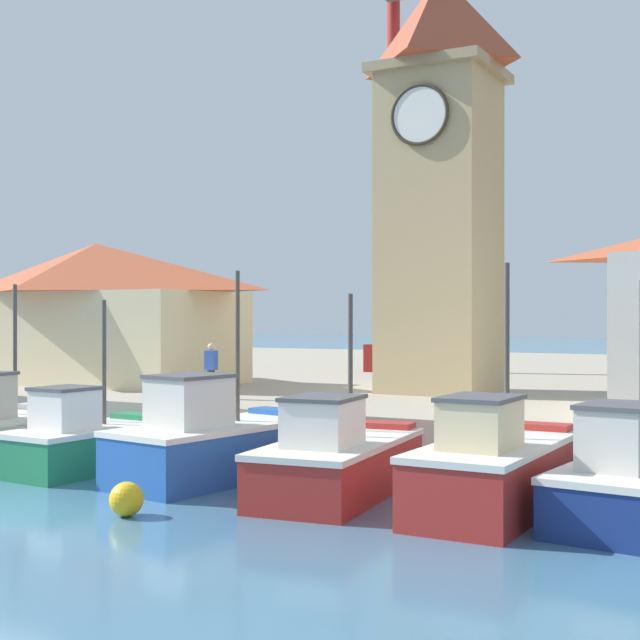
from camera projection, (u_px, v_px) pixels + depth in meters
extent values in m
cube|color=#A89E89|center=(482.00, 382.00, 40.71)|extent=(120.00, 40.00, 1.19)
cube|color=silver|center=(1.00, 441.00, 21.93)|extent=(2.52, 4.35, 1.03)
cube|color=silver|center=(47.00, 409.00, 23.62)|extent=(1.72, 0.84, 0.24)
cube|color=silver|center=(1.00, 419.00, 21.93)|extent=(2.59, 4.41, 0.12)
cylinder|color=#4C4742|center=(15.00, 349.00, 22.41)|extent=(0.10, 0.10, 3.27)
cube|color=#237A4C|center=(88.00, 451.00, 20.75)|extent=(2.10, 4.11, 0.92)
cube|color=#237A4C|center=(141.00, 419.00, 22.23)|extent=(1.61, 0.70, 0.24)
cube|color=silver|center=(88.00, 429.00, 20.75)|extent=(2.16, 4.17, 0.12)
cube|color=silver|center=(65.00, 410.00, 20.16)|extent=(1.19, 1.27, 0.89)
cube|color=#4C4C51|center=(65.00, 388.00, 20.16)|extent=(1.27, 1.35, 0.08)
cylinder|color=#4C4742|center=(104.00, 362.00, 21.17)|extent=(0.10, 0.10, 2.96)
torus|color=black|center=(65.00, 446.00, 21.46)|extent=(0.15, 0.53, 0.52)
cube|color=#2356A8|center=(218.00, 454.00, 19.63)|extent=(2.84, 5.28, 1.12)
cube|color=#2356A8|center=(284.00, 414.00, 21.42)|extent=(1.85, 0.87, 0.24)
cube|color=silver|center=(218.00, 426.00, 19.63)|extent=(2.91, 5.35, 0.12)
cube|color=beige|center=(189.00, 403.00, 18.93)|extent=(1.47, 1.68, 1.05)
cube|color=#4C4C51|center=(189.00, 376.00, 18.93)|extent=(1.56, 1.77, 0.08)
cylinder|color=#4C4742|center=(238.00, 346.00, 20.12)|extent=(0.10, 0.10, 3.40)
torus|color=black|center=(191.00, 448.00, 20.51)|extent=(0.20, 0.53, 0.52)
cube|color=#AD2823|center=(340.00, 470.00, 17.88)|extent=(2.53, 5.17, 0.99)
cube|color=#AD2823|center=(376.00, 427.00, 19.95)|extent=(1.76, 0.78, 0.24)
cube|color=silver|center=(340.00, 443.00, 17.88)|extent=(2.59, 5.23, 0.12)
cube|color=silver|center=(323.00, 423.00, 17.07)|extent=(1.36, 1.61, 0.88)
cube|color=#4C4C51|center=(323.00, 398.00, 17.07)|extent=(1.44, 1.70, 0.08)
cylinder|color=#4C4742|center=(350.00, 365.00, 18.45)|extent=(0.10, 0.10, 2.96)
torus|color=black|center=(295.00, 465.00, 18.53)|extent=(0.18, 0.53, 0.52)
cube|color=#AD2823|center=(496.00, 480.00, 16.40)|extent=(1.95, 5.05, 1.15)
cube|color=#AD2823|center=(531.00, 429.00, 18.37)|extent=(1.61, 0.62, 0.24)
cube|color=silver|center=(496.00, 446.00, 16.40)|extent=(2.01, 5.11, 0.12)
cube|color=beige|center=(480.00, 424.00, 15.63)|extent=(1.15, 1.52, 0.85)
cube|color=#4C4C51|center=(480.00, 398.00, 15.63)|extent=(1.23, 1.60, 0.08)
cylinder|color=#4C4742|center=(507.00, 351.00, 16.94)|extent=(0.10, 0.10, 3.35)
torus|color=black|center=(449.00, 473.00, 17.12)|extent=(0.13, 0.52, 0.52)
cube|color=navy|center=(632.00, 494.00, 15.68)|extent=(2.25, 5.03, 0.90)
cube|color=silver|center=(633.00, 466.00, 15.68)|extent=(2.32, 5.09, 0.12)
cube|color=beige|center=(618.00, 438.00, 14.98)|extent=(1.20, 1.56, 1.03)
cube|color=#4C4C51|center=(618.00, 406.00, 14.98)|extent=(1.29, 1.65, 0.08)
torus|color=black|center=(583.00, 486.00, 16.43)|extent=(0.17, 0.53, 0.52)
cube|color=tan|center=(440.00, 235.00, 28.22)|extent=(3.21, 3.21, 9.96)
cube|color=#9C865F|center=(440.00, 74.00, 28.21)|extent=(3.71, 3.71, 0.30)
pyramid|color=#A3472D|center=(440.00, 21.00, 28.20)|extent=(3.71, 3.71, 3.05)
cylinder|color=white|center=(420.00, 115.00, 26.75)|extent=(1.77, 0.12, 1.77)
torus|color=#332D23|center=(419.00, 115.00, 26.71)|extent=(1.89, 0.12, 1.89)
cube|color=beige|center=(96.00, 338.00, 32.62)|extent=(10.25, 5.26, 3.28)
pyramid|color=#B25133|center=(96.00, 268.00, 32.62)|extent=(10.65, 5.66, 1.82)
cube|color=maroon|center=(394.00, 358.00, 39.20)|extent=(2.00, 2.00, 1.20)
cylinder|color=red|center=(394.00, 138.00, 39.18)|extent=(0.56, 0.56, 18.18)
sphere|color=gold|center=(127.00, 499.00, 15.93)|extent=(0.62, 0.62, 0.62)
cylinder|color=#33333D|center=(211.00, 384.00, 25.93)|extent=(0.22, 0.22, 0.85)
cube|color=#2D4CA5|center=(211.00, 360.00, 25.93)|extent=(0.34, 0.22, 0.56)
sphere|color=beige|center=(211.00, 347.00, 25.93)|extent=(0.20, 0.20, 0.20)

